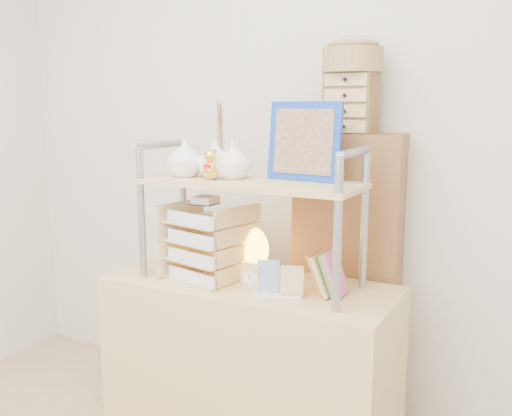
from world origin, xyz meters
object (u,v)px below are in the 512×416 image
at_px(cabinet, 347,285).
at_px(letter_tray, 207,246).
at_px(desk, 250,367).
at_px(salt_lamp, 253,252).

distance_m(cabinet, letter_tray, 0.66).
distance_m(desk, cabinet, 0.56).
height_order(desk, letter_tray, letter_tray).
distance_m(desk, salt_lamp, 0.49).
relative_size(cabinet, letter_tray, 3.87).
relative_size(desk, letter_tray, 3.44).
bearing_deg(letter_tray, desk, 9.80).
xyz_separation_m(desk, letter_tray, (-0.19, -0.03, 0.51)).
height_order(desk, salt_lamp, salt_lamp).
height_order(cabinet, letter_tray, cabinet).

